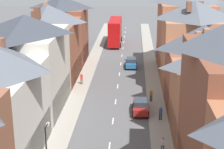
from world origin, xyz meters
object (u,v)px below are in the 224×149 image
(car_parked_right_a, at_px, (131,62))
(pedestrian_far_right, at_px, (82,78))
(pedestrian_mid_right, at_px, (161,113))
(pedestrian_mid_left, at_px, (163,144))
(car_near_silver, at_px, (140,106))
(double_decker_bus_lead, at_px, (115,31))
(pedestrian_far_left, at_px, (151,95))

(car_parked_right_a, relative_size, pedestrian_far_right, 2.71)
(car_parked_right_a, height_order, pedestrian_mid_right, pedestrian_mid_right)
(pedestrian_far_right, bearing_deg, pedestrian_mid_right, -48.72)
(pedestrian_mid_left, bearing_deg, car_near_silver, 101.07)
(pedestrian_mid_left, height_order, pedestrian_mid_right, same)
(double_decker_bus_lead, distance_m, pedestrian_mid_right, 40.06)
(car_near_silver, distance_m, pedestrian_mid_right, 3.19)
(pedestrian_mid_left, height_order, pedestrian_far_right, same)
(car_parked_right_a, bearing_deg, pedestrian_far_right, -125.70)
(pedestrian_mid_right, xyz_separation_m, pedestrian_far_right, (-10.53, 12.00, 0.00))
(pedestrian_mid_right, height_order, pedestrian_far_left, same)
(car_near_silver, bearing_deg, pedestrian_mid_right, -45.96)
(pedestrian_mid_left, bearing_deg, pedestrian_far_right, 117.69)
(car_parked_right_a, distance_m, pedestrian_far_left, 16.26)
(double_decker_bus_lead, relative_size, pedestrian_far_left, 6.71)
(car_near_silver, bearing_deg, double_decker_bus_lead, 97.54)
(pedestrian_mid_right, bearing_deg, double_decker_bus_lead, 100.25)
(car_parked_right_a, relative_size, pedestrian_mid_right, 2.71)
(double_decker_bus_lead, xyz_separation_m, pedestrian_far_left, (6.30, -33.65, -1.78))
(pedestrian_mid_right, relative_size, pedestrian_far_right, 1.00)
(pedestrian_mid_right, bearing_deg, car_near_silver, 134.04)
(double_decker_bus_lead, height_order, car_parked_right_a, double_decker_bus_lead)
(double_decker_bus_lead, xyz_separation_m, car_parked_right_a, (3.61, -17.61, -2.00))
(pedestrian_mid_left, height_order, pedestrian_far_left, same)
(car_near_silver, xyz_separation_m, pedestrian_mid_right, (2.21, -2.29, 0.19))
(double_decker_bus_lead, xyz_separation_m, pedestrian_mid_left, (6.83, -46.89, -1.78))
(car_parked_right_a, xyz_separation_m, pedestrian_mid_right, (3.51, -21.77, 0.21))
(pedestrian_far_left, height_order, pedestrian_far_right, same)
(pedestrian_mid_left, distance_m, pedestrian_far_right, 22.03)
(car_parked_right_a, xyz_separation_m, pedestrian_far_left, (2.69, -16.04, 0.21))
(car_near_silver, distance_m, pedestrian_far_left, 3.72)
(double_decker_bus_lead, height_order, pedestrian_mid_right, double_decker_bus_lead)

